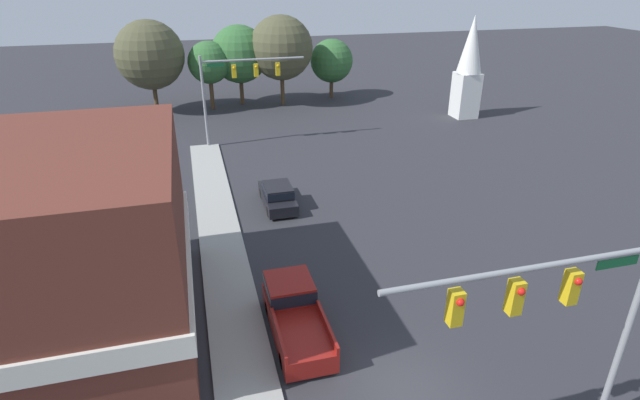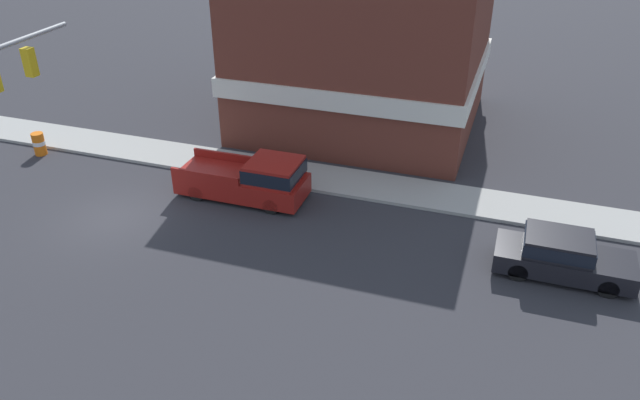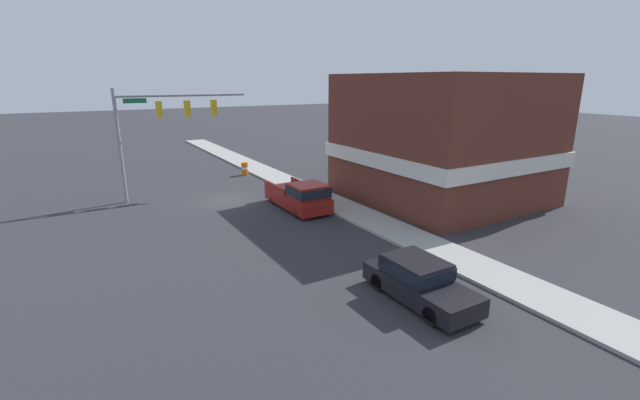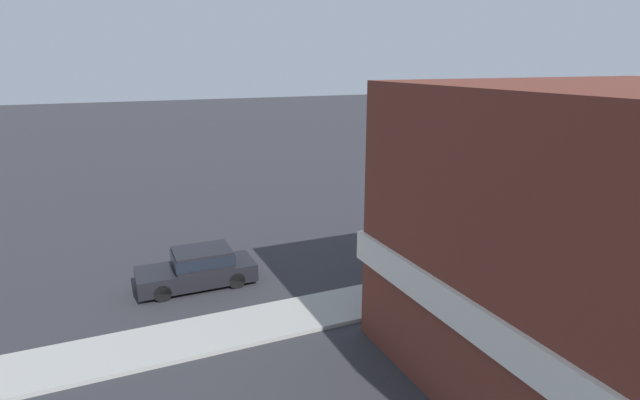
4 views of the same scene
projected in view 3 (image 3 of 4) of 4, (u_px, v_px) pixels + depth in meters
The scene contains 7 objects.
ground_plane at pixel (226, 200), 28.79m from camera, with size 200.00×200.00×0.00m, color #2D2D33.
sidewalk_curb at pixel (301, 188), 31.54m from camera, with size 2.40×60.00×0.14m.
near_signal_assembly at pixel (164, 117), 28.12m from camera, with size 8.56×0.49×7.30m.
car_lead at pixel (419, 279), 15.54m from camera, with size 1.83×4.57×1.52m.
pickup_truck_parked at pixel (301, 196), 26.27m from camera, with size 2.07×5.38×1.84m.
construction_barrel at pixel (245, 169), 36.09m from camera, with size 0.58×0.58×1.08m.
corner_brick_building at pixel (442, 139), 28.33m from camera, with size 11.07×11.63×8.16m.
Camera 3 is at (8.54, 27.12, 7.79)m, focal length 24.00 mm.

